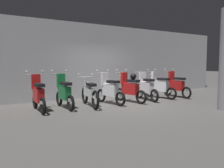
{
  "coord_description": "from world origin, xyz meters",
  "views": [
    {
      "loc": [
        -5.12,
        -7.1,
        1.5
      ],
      "look_at": [
        -0.33,
        0.33,
        0.75
      ],
      "focal_mm": 37.63,
      "sensor_mm": 36.0,
      "label": 1
    }
  ],
  "objects_px": {
    "motorbike_slot_1": "(64,93)",
    "motorbike_slot_4": "(130,88)",
    "motorbike_slot_0": "(38,95)",
    "motorbike_slot_7": "(176,86)",
    "motorbike_slot_3": "(110,90)",
    "motorbike_slot_2": "(89,93)",
    "motorbike_slot_5": "(146,88)",
    "motorbike_slot_6": "(159,86)"
  },
  "relations": [
    {
      "from": "motorbike_slot_1",
      "to": "motorbike_slot_4",
      "type": "xyz_separation_m",
      "value": [
        2.64,
        -0.19,
        0.04
      ]
    },
    {
      "from": "motorbike_slot_0",
      "to": "motorbike_slot_1",
      "type": "xyz_separation_m",
      "value": [
        0.88,
        0.05,
        0.0
      ]
    },
    {
      "from": "motorbike_slot_7",
      "to": "motorbike_slot_0",
      "type": "bearing_deg",
      "value": 178.82
    },
    {
      "from": "motorbike_slot_3",
      "to": "motorbike_slot_7",
      "type": "bearing_deg",
      "value": -1.07
    },
    {
      "from": "motorbike_slot_2",
      "to": "motorbike_slot_0",
      "type": "bearing_deg",
      "value": 176.5
    },
    {
      "from": "motorbike_slot_3",
      "to": "motorbike_slot_5",
      "type": "relative_size",
      "value": 1.0
    },
    {
      "from": "motorbike_slot_2",
      "to": "motorbike_slot_6",
      "type": "xyz_separation_m",
      "value": [
        3.52,
        0.13,
        0.04
      ]
    },
    {
      "from": "motorbike_slot_5",
      "to": "motorbike_slot_7",
      "type": "relative_size",
      "value": 1.0
    },
    {
      "from": "motorbike_slot_7",
      "to": "motorbike_slot_2",
      "type": "bearing_deg",
      "value": 179.75
    },
    {
      "from": "motorbike_slot_3",
      "to": "motorbike_slot_4",
      "type": "bearing_deg",
      "value": -5.45
    },
    {
      "from": "motorbike_slot_1",
      "to": "motorbike_slot_7",
      "type": "distance_m",
      "value": 5.3
    },
    {
      "from": "motorbike_slot_1",
      "to": "motorbike_slot_6",
      "type": "relative_size",
      "value": 1.01
    },
    {
      "from": "motorbike_slot_2",
      "to": "motorbike_slot_6",
      "type": "height_order",
      "value": "motorbike_slot_6"
    },
    {
      "from": "motorbike_slot_0",
      "to": "motorbike_slot_1",
      "type": "bearing_deg",
      "value": 3.01
    },
    {
      "from": "motorbike_slot_3",
      "to": "motorbike_slot_4",
      "type": "xyz_separation_m",
      "value": [
        0.88,
        -0.08,
        0.04
      ]
    },
    {
      "from": "motorbike_slot_4",
      "to": "motorbike_slot_6",
      "type": "distance_m",
      "value": 1.77
    },
    {
      "from": "motorbike_slot_3",
      "to": "motorbike_slot_7",
      "type": "height_order",
      "value": "same"
    },
    {
      "from": "motorbike_slot_1",
      "to": "motorbike_slot_2",
      "type": "xyz_separation_m",
      "value": [
        0.89,
        -0.15,
        -0.04
      ]
    },
    {
      "from": "motorbike_slot_6",
      "to": "motorbike_slot_5",
      "type": "bearing_deg",
      "value": -172.71
    },
    {
      "from": "motorbike_slot_3",
      "to": "motorbike_slot_7",
      "type": "relative_size",
      "value": 1.0
    },
    {
      "from": "motorbike_slot_1",
      "to": "motorbike_slot_7",
      "type": "relative_size",
      "value": 1.0
    },
    {
      "from": "motorbike_slot_0",
      "to": "motorbike_slot_3",
      "type": "bearing_deg",
      "value": -1.31
    },
    {
      "from": "motorbike_slot_2",
      "to": "motorbike_slot_3",
      "type": "xyz_separation_m",
      "value": [
        0.87,
        0.05,
        0.04
      ]
    },
    {
      "from": "motorbike_slot_3",
      "to": "motorbike_slot_4",
      "type": "distance_m",
      "value": 0.89
    },
    {
      "from": "motorbike_slot_4",
      "to": "motorbike_slot_6",
      "type": "xyz_separation_m",
      "value": [
        1.76,
        0.16,
        -0.04
      ]
    },
    {
      "from": "motorbike_slot_6",
      "to": "motorbike_slot_2",
      "type": "bearing_deg",
      "value": -177.95
    },
    {
      "from": "motorbike_slot_2",
      "to": "motorbike_slot_5",
      "type": "bearing_deg",
      "value": 0.31
    },
    {
      "from": "motorbike_slot_7",
      "to": "motorbike_slot_1",
      "type": "bearing_deg",
      "value": 178.13
    },
    {
      "from": "motorbike_slot_4",
      "to": "motorbike_slot_5",
      "type": "height_order",
      "value": "motorbike_slot_4"
    },
    {
      "from": "motorbike_slot_0",
      "to": "motorbike_slot_4",
      "type": "relative_size",
      "value": 1.0
    },
    {
      "from": "motorbike_slot_5",
      "to": "motorbike_slot_3",
      "type": "bearing_deg",
      "value": 178.93
    },
    {
      "from": "motorbike_slot_2",
      "to": "motorbike_slot_1",
      "type": "bearing_deg",
      "value": 170.12
    },
    {
      "from": "motorbike_slot_4",
      "to": "motorbike_slot_5",
      "type": "distance_m",
      "value": 0.9
    },
    {
      "from": "motorbike_slot_3",
      "to": "motorbike_slot_5",
      "type": "distance_m",
      "value": 1.78
    },
    {
      "from": "motorbike_slot_4",
      "to": "motorbike_slot_7",
      "type": "distance_m",
      "value": 2.65
    },
    {
      "from": "motorbike_slot_4",
      "to": "motorbike_slot_3",
      "type": "bearing_deg",
      "value": 174.55
    },
    {
      "from": "motorbike_slot_4",
      "to": "motorbike_slot_7",
      "type": "height_order",
      "value": "same"
    },
    {
      "from": "motorbike_slot_0",
      "to": "motorbike_slot_1",
      "type": "distance_m",
      "value": 0.88
    },
    {
      "from": "motorbike_slot_6",
      "to": "motorbike_slot_3",
      "type": "bearing_deg",
      "value": -178.31
    },
    {
      "from": "motorbike_slot_6",
      "to": "motorbike_slot_7",
      "type": "height_order",
      "value": "same"
    },
    {
      "from": "motorbike_slot_1",
      "to": "motorbike_slot_3",
      "type": "height_order",
      "value": "same"
    },
    {
      "from": "motorbike_slot_5",
      "to": "motorbike_slot_7",
      "type": "bearing_deg",
      "value": -1.08
    }
  ]
}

